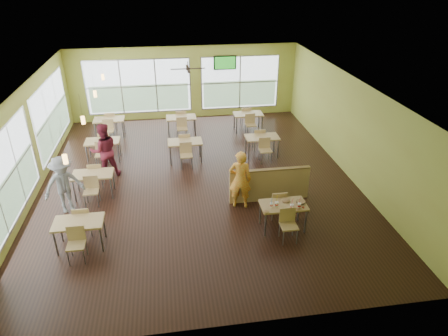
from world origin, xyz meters
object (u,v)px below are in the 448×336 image
at_px(man_plaid, 240,179).
at_px(main_table, 283,208).
at_px(half_wall_divider, 269,184).
at_px(food_basket, 301,202).

bearing_deg(man_plaid, main_table, 139.72).
height_order(main_table, man_plaid, man_plaid).
bearing_deg(man_plaid, half_wall_divider, -154.47).
distance_m(man_plaid, food_basket, 1.87).
xyz_separation_m(main_table, food_basket, (0.46, -0.01, 0.15)).
bearing_deg(main_table, food_basket, -0.84).
height_order(main_table, food_basket, main_table).
bearing_deg(man_plaid, food_basket, 151.05).
distance_m(main_table, food_basket, 0.49).
relative_size(main_table, man_plaid, 0.86).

